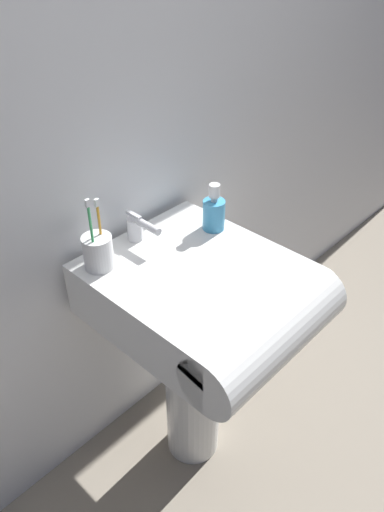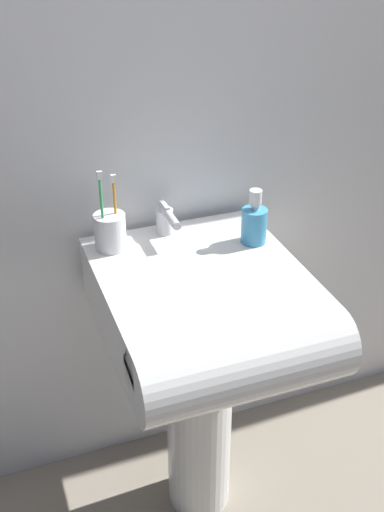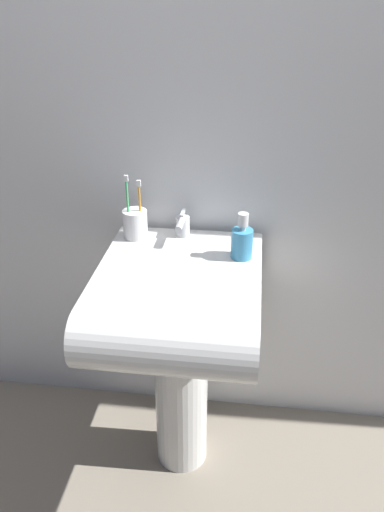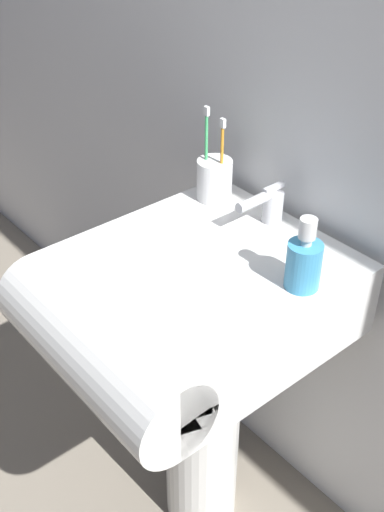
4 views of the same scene
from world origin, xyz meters
The scene contains 7 objects.
ground_plane centered at (0.00, 0.00, 0.00)m, with size 6.00×6.00×0.00m, color gray.
wall_back centered at (0.00, 0.30, 1.20)m, with size 5.00×0.05×2.40m, color white.
sink_pedestal centered at (0.00, 0.00, 0.32)m, with size 0.18×0.18×0.64m, color white.
sink_basin centered at (0.00, -0.06, 0.72)m, with size 0.48×0.60×0.16m.
faucet centered at (-0.02, 0.20, 0.85)m, with size 0.05×0.13×0.09m.
toothbrush_cup centered at (-0.17, 0.18, 0.85)m, with size 0.08×0.08×0.22m.
soap_bottle centered at (0.18, 0.08, 0.86)m, with size 0.07×0.07×0.15m.
Camera 2 is at (-0.47, -1.22, 1.62)m, focal length 45.00 mm.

